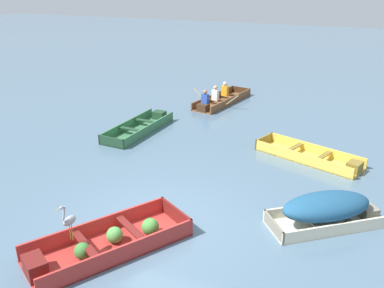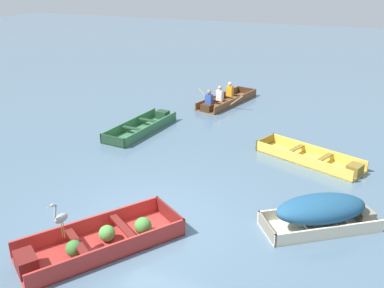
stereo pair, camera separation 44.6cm
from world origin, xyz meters
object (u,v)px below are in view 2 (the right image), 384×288
Objects in this scene: skiff_yellow_mid_moored at (313,159)px; skiff_cream_far_moored at (322,211)px; rowboat_wooden_brown_with_crew at (224,100)px; heron_on_dinghy at (61,217)px; skiff_green_near_moored at (143,127)px; dinghy_red_foreground at (99,241)px.

skiff_yellow_mid_moored is 3.61m from skiff_cream_far_moored.
rowboat_wooden_brown_with_crew is 4.30× the size of heron_on_dinghy.
skiff_green_near_moored reaches higher than skiff_yellow_mid_moored.
dinghy_red_foreground reaches higher than skiff_yellow_mid_moored.
skiff_green_near_moored is at bearing -111.09° from rowboat_wooden_brown_with_crew.
heron_on_dinghy is (0.62, -11.25, 0.68)m from rowboat_wooden_brown_with_crew.
skiff_green_near_moored is 6.09m from skiff_yellow_mid_moored.
heron_on_dinghy is (-0.48, -0.48, 0.73)m from dinghy_red_foreground.
dinghy_red_foreground is 10.82m from rowboat_wooden_brown_with_crew.
skiff_green_near_moored is 7.88m from skiff_cream_far_moored.
skiff_cream_far_moored is at bearing 34.19° from heron_on_dinghy.
skiff_yellow_mid_moored is 7.71m from heron_on_dinghy.
heron_on_dinghy is (2.23, -7.07, 0.77)m from skiff_green_near_moored.
skiff_yellow_mid_moored is (3.37, 6.16, -0.04)m from dinghy_red_foreground.
rowboat_wooden_brown_with_crew reaches higher than skiff_green_near_moored.
skiff_cream_far_moored is at bearing -57.48° from rowboat_wooden_brown_with_crew.
skiff_yellow_mid_moored is 0.93× the size of rowboat_wooden_brown_with_crew.
dinghy_red_foreground is 1.04× the size of skiff_green_near_moored.
skiff_cream_far_moored is at bearing -30.21° from skiff_green_near_moored.
skiff_green_near_moored is 0.93× the size of rowboat_wooden_brown_with_crew.
skiff_green_near_moored is (-2.71, 6.59, -0.04)m from dinghy_red_foreground.
rowboat_wooden_brown_with_crew reaches higher than skiff_yellow_mid_moored.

